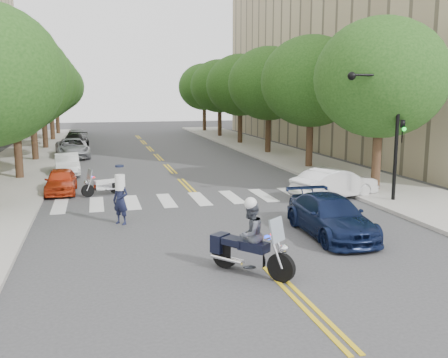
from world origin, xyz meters
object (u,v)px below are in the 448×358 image
object	(u,v)px
motorcycle_police	(248,240)
convertible	(335,183)
officer_standing	(121,200)
motorcycle_parked	(106,185)
sedan_blue	(331,216)

from	to	relation	value
motorcycle_police	convertible	bearing A→B (deg)	-167.70
motorcycle_police	officer_standing	world-z (taller)	motorcycle_police
motorcycle_police	officer_standing	size ratio (longest dim) A/B	1.23
motorcycle_parked	sedan_blue	size ratio (longest dim) A/B	0.42
motorcycle_parked	convertible	bearing A→B (deg)	-131.87
motorcycle_parked	sedan_blue	world-z (taller)	sedan_blue
officer_standing	sedan_blue	xyz separation A→B (m)	(6.91, -3.33, -0.22)
motorcycle_police	motorcycle_parked	xyz separation A→B (m)	(-3.52, 11.86, -0.48)
motorcycle_parked	convertible	world-z (taller)	convertible
motorcycle_police	motorcycle_parked	distance (m)	12.38
motorcycle_police	motorcycle_parked	bearing A→B (deg)	-112.07
motorcycle_police	motorcycle_parked	size ratio (longest dim) A/B	1.13
officer_standing	convertible	xyz separation A→B (m)	(9.86, 2.19, -0.19)
motorcycle_parked	sedan_blue	bearing A→B (deg)	-163.88
motorcycle_parked	sedan_blue	xyz separation A→B (m)	(7.35, -9.05, 0.22)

